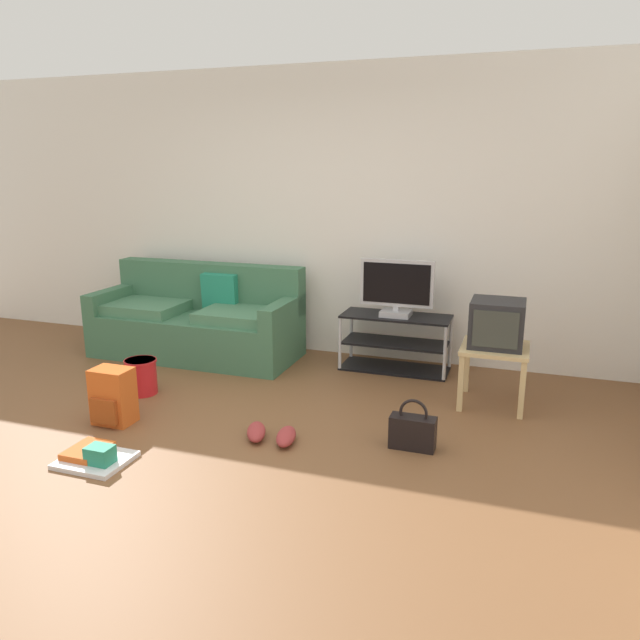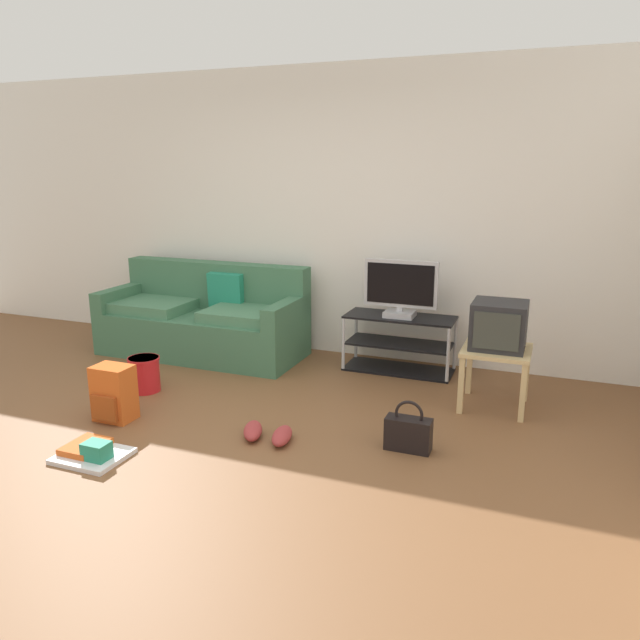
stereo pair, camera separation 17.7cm
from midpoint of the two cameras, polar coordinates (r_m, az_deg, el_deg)
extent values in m
cube|color=brown|center=(4.08, -10.66, -12.32)|extent=(9.00, 9.80, 0.02)
cube|color=silver|center=(5.88, 1.55, 9.92)|extent=(9.00, 0.10, 2.70)
cube|color=#3D6B4C|center=(6.01, -10.20, -1.32)|extent=(1.97, 0.82, 0.41)
cube|color=#3D6B4C|center=(6.17, -8.89, 3.28)|extent=(1.97, 0.20, 0.46)
cube|color=#3D6B4C|center=(6.46, -17.27, 2.13)|extent=(0.14, 0.82, 0.20)
cube|color=#3D6B4C|center=(5.52, -2.20, 0.77)|extent=(0.14, 0.82, 0.20)
cube|color=#477857|center=(6.20, -14.87, 1.33)|extent=(0.79, 0.57, 0.10)
cube|color=#477857|center=(5.64, -5.92, 0.46)|extent=(0.79, 0.57, 0.10)
cube|color=#238466|center=(5.98, -7.93, 2.69)|extent=(0.36, 0.14, 0.37)
cube|color=black|center=(5.43, 8.48, 0.27)|extent=(0.97, 0.40, 0.02)
cube|color=black|center=(5.50, 8.38, -2.20)|extent=(0.93, 0.38, 0.02)
cube|color=black|center=(5.57, 8.29, -4.61)|extent=(0.97, 0.40, 0.02)
cylinder|color=#B7B7BC|center=(5.45, 3.14, -2.22)|extent=(0.03, 0.03, 0.51)
cylinder|color=#B7B7BC|center=(5.24, 12.91, -3.24)|extent=(0.03, 0.03, 0.51)
cylinder|color=#B7B7BC|center=(5.78, 4.29, -1.25)|extent=(0.03, 0.03, 0.51)
cylinder|color=#B7B7BC|center=(5.59, 13.49, -2.16)|extent=(0.03, 0.03, 0.51)
cube|color=#B2B2B7|center=(5.41, 8.44, 0.57)|extent=(0.26, 0.22, 0.05)
cube|color=#B2B2B7|center=(5.39, 8.46, 1.03)|extent=(0.05, 0.04, 0.04)
cube|color=#B2B2B7|center=(5.35, 8.55, 3.39)|extent=(0.65, 0.04, 0.41)
cube|color=black|center=(5.33, 8.49, 3.35)|extent=(0.59, 0.01, 0.35)
cube|color=tan|center=(4.78, 17.32, -2.73)|extent=(0.50, 0.50, 0.03)
cube|color=tan|center=(4.66, 14.19, -5.99)|extent=(0.04, 0.04, 0.44)
cube|color=tan|center=(4.63, 19.59, -6.51)|extent=(0.04, 0.04, 0.44)
cube|color=tan|center=(5.07, 14.85, -4.35)|extent=(0.04, 0.04, 0.44)
cube|color=tan|center=(5.05, 19.80, -4.82)|extent=(0.04, 0.04, 0.44)
cube|color=#232326|center=(4.75, 17.51, -0.46)|extent=(0.39, 0.38, 0.35)
cube|color=#333833|center=(4.56, 17.32, -1.04)|extent=(0.32, 0.01, 0.27)
cube|color=#CC561E|center=(4.64, -17.76, -6.55)|extent=(0.28, 0.20, 0.41)
cube|color=#994116|center=(4.58, -18.59, -7.86)|extent=(0.21, 0.04, 0.18)
cylinder|color=#994116|center=(4.76, -17.62, -5.72)|extent=(0.04, 0.04, 0.33)
cylinder|color=#994116|center=(4.67, -16.13, -6.01)|extent=(0.04, 0.04, 0.33)
cube|color=black|center=(4.06, 9.56, -10.55)|extent=(0.30, 0.13, 0.22)
torus|color=black|center=(4.00, 9.65, -8.74)|extent=(0.19, 0.02, 0.19)
cylinder|color=red|center=(5.16, -15.23, -4.95)|extent=(0.24, 0.24, 0.29)
cylinder|color=red|center=(5.12, -15.33, -3.54)|extent=(0.26, 0.26, 0.02)
ellipsoid|color=#993333|center=(4.22, -5.12, -10.34)|extent=(0.23, 0.31, 0.09)
ellipsoid|color=#993333|center=(4.14, -2.34, -10.84)|extent=(0.18, 0.30, 0.09)
cube|color=silver|center=(4.17, -19.43, -11.97)|extent=(0.42, 0.35, 0.03)
cube|color=#238466|center=(4.06, -19.08, -11.55)|extent=(0.16, 0.12, 0.11)
cube|color=#CC561E|center=(4.23, -20.04, -11.11)|extent=(0.22, 0.28, 0.04)
camera|label=1|loc=(0.09, -88.89, 0.28)|focal=34.03mm
camera|label=2|loc=(0.09, 91.11, -0.28)|focal=34.03mm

